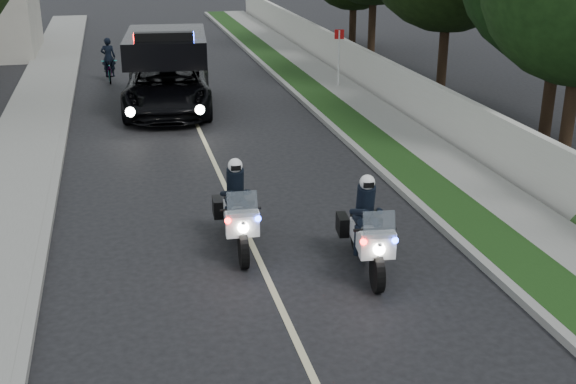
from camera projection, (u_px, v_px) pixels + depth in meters
name	position (u px, v px, depth m)	size (l,w,h in m)	color
ground	(264.00, 272.00, 13.55)	(120.00, 120.00, 0.00)	black
curb_right	(325.00, 120.00, 23.52)	(0.20, 60.00, 0.15)	gray
grass_verge	(345.00, 119.00, 23.67)	(1.20, 60.00, 0.16)	#193814
sidewalk_right	(383.00, 117.00, 23.95)	(1.40, 60.00, 0.16)	gray
property_wall	(412.00, 95.00, 23.93)	(0.22, 60.00, 1.50)	beige
curb_left	(64.00, 137.00, 21.72)	(0.20, 60.00, 0.15)	gray
sidewalk_left	(25.00, 139.00, 21.48)	(2.00, 60.00, 0.16)	gray
lane_marking	(200.00, 131.00, 22.64)	(0.12, 50.00, 0.01)	#BFB78C
police_moto_left	(238.00, 247.00, 14.58)	(0.76, 2.17, 1.84)	silver
police_moto_right	(366.00, 268.00, 13.71)	(0.75, 2.15, 1.83)	silver
police_suv	(169.00, 110.00, 25.16)	(2.89, 6.25, 3.04)	black
bicycle	(110.00, 81.00, 29.62)	(0.63, 1.80, 0.94)	black
cyclist	(110.00, 81.00, 29.62)	(0.57, 0.38, 1.58)	black
sign_post	(338.00, 89.00, 28.22)	(0.37, 0.37, 2.38)	#A90C21
tree_right_a	(544.00, 139.00, 21.83)	(5.99, 5.99, 9.99)	black
tree_right_b	(563.00, 154.00, 20.35)	(5.53, 5.53, 9.22)	#183812
tree_right_c	(440.00, 91.00, 27.85)	(6.29, 6.29, 10.49)	black
tree_right_d	(371.00, 55.00, 35.42)	(6.60, 6.60, 10.99)	#1A3511
tree_right_e	(352.00, 47.00, 37.64)	(5.19, 5.19, 8.65)	#1A320F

